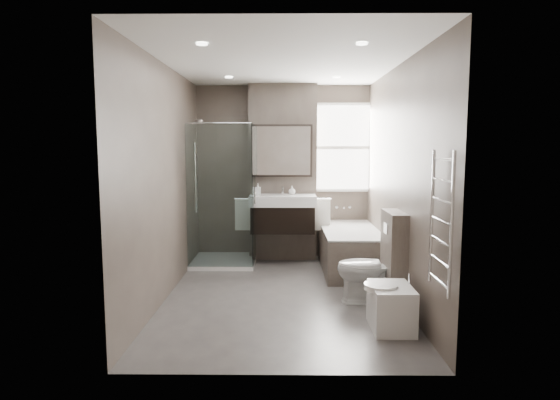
{
  "coord_description": "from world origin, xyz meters",
  "views": [
    {
      "loc": [
        0.02,
        -5.22,
        1.7
      ],
      "look_at": [
        -0.03,
        0.15,
        1.08
      ],
      "focal_mm": 30.0,
      "sensor_mm": 36.0,
      "label": 1
    }
  ],
  "objects_px": {
    "toilet": "(371,269)",
    "bidet": "(391,306)",
    "bathtub": "(350,247)",
    "vanity": "(283,213)"
  },
  "relations": [
    {
      "from": "vanity",
      "to": "bathtub",
      "type": "bearing_deg",
      "value": -19.37
    },
    {
      "from": "toilet",
      "to": "bidet",
      "type": "bearing_deg",
      "value": 6.85
    },
    {
      "from": "vanity",
      "to": "bidet",
      "type": "bearing_deg",
      "value": -67.34
    },
    {
      "from": "toilet",
      "to": "bidet",
      "type": "xyz_separation_m",
      "value": [
        0.04,
        -0.76,
        -0.16
      ]
    },
    {
      "from": "toilet",
      "to": "bidet",
      "type": "height_order",
      "value": "toilet"
    },
    {
      "from": "bathtub",
      "to": "bidet",
      "type": "distance_m",
      "value": 2.11
    },
    {
      "from": "vanity",
      "to": "bathtub",
      "type": "xyz_separation_m",
      "value": [
        0.92,
        -0.33,
        -0.43
      ]
    },
    {
      "from": "vanity",
      "to": "toilet",
      "type": "xyz_separation_m",
      "value": [
        0.97,
        -1.67,
        -0.37
      ]
    },
    {
      "from": "bathtub",
      "to": "toilet",
      "type": "bearing_deg",
      "value": -88.09
    },
    {
      "from": "toilet",
      "to": "vanity",
      "type": "bearing_deg",
      "value": -146.38
    }
  ]
}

